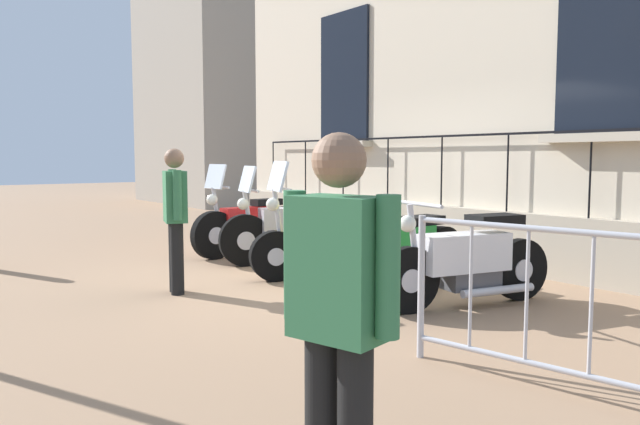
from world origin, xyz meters
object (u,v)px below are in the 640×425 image
Objects in this scene: motorcycle_silver at (290,230)px; motorcycle_yellow at (328,241)px; motorcycle_red at (250,226)px; motorcycle_white at (467,261)px; crowd_barrier at (558,304)px; pedestrian_standing at (175,213)px; pedestrian_walking at (339,313)px; motorcycle_green at (398,251)px.

motorcycle_yellow reaches higher than motorcycle_silver.
motorcycle_red reaches higher than motorcycle_white.
crowd_barrier is (1.24, 5.86, 0.12)m from motorcycle_red.
pedestrian_standing is 1.00× the size of pedestrian_walking.
motorcycle_white and crowd_barrier have the same top height.
motorcycle_yellow is 1.00× the size of motorcycle_white.
motorcycle_red is 1.02× the size of motorcycle_yellow.
motorcycle_white is (0.04, 0.99, 0.02)m from motorcycle_green.
motorcycle_white is at bearing -147.62° from pedestrian_walking.
motorcycle_silver reaches higher than motorcycle_white.
motorcycle_white is 3.89m from pedestrian_walking.
crowd_barrier is at bearing 73.59° from motorcycle_yellow.
motorcycle_silver is 6.14m from pedestrian_walking.
pedestrian_walking is (1.24, 4.36, -0.00)m from pedestrian_standing.
motorcycle_yellow reaches higher than motorcycle_red.
motorcycle_white is 3.08m from pedestrian_standing.
motorcycle_silver is 1.15m from motorcycle_yellow.
pedestrian_walking is at bearing 32.38° from motorcycle_white.
crowd_barrier is (1.11, 3.75, 0.12)m from motorcycle_yellow.
motorcycle_white is at bearing -126.06° from crowd_barrier.
pedestrian_walking reaches higher than motorcycle_silver.
motorcycle_silver is 1.03× the size of motorcycle_yellow.
motorcycle_white is 2.21m from crowd_barrier.
motorcycle_red is at bearing -85.66° from motorcycle_silver.
motorcycle_yellow is 1.25× the size of pedestrian_standing.
motorcycle_silver is 2.11m from motorcycle_green.
motorcycle_yellow is at bearing -127.26° from pedestrian_walking.
motorcycle_green is at bearing 103.36° from motorcycle_yellow.
motorcycle_green is 1.07× the size of crowd_barrier.
motorcycle_green is 2.48m from pedestrian_standing.
motorcycle_white reaches higher than motorcycle_green.
motorcycle_red is 2.69m from pedestrian_standing.
motorcycle_white is at bearing 90.88° from motorcycle_red.
motorcycle_yellow is at bearing -84.34° from motorcycle_white.
pedestrian_standing is (2.03, -2.28, 0.42)m from motorcycle_white.
motorcycle_white is (0.01, 3.10, -0.02)m from motorcycle_silver.
pedestrian_walking is at bearing 62.44° from motorcycle_red.
motorcycle_white is 1.25× the size of pedestrian_walking.
pedestrian_walking reaches higher than motorcycle_white.
motorcycle_red reaches higher than motorcycle_silver.
pedestrian_walking is (3.27, 2.07, 0.42)m from motorcycle_white.
motorcycle_red is 0.99× the size of motorcycle_silver.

